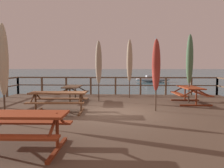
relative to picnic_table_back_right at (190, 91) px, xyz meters
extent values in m
plane|color=#2D5B6B|center=(-3.61, -2.36, -1.37)|extent=(600.00, 600.00, 0.00)
cube|color=brown|center=(-3.61, -2.36, -0.96)|extent=(12.57, 11.48, 0.81)
cube|color=brown|center=(-3.61, 3.23, 0.49)|extent=(12.27, 0.09, 0.08)
cube|color=brown|center=(-3.61, 3.23, 0.02)|extent=(12.27, 0.07, 0.06)
cube|color=brown|center=(-9.74, 3.23, -0.03)|extent=(0.10, 0.10, 1.05)
cube|color=brown|center=(-8.21, 3.23, -0.03)|extent=(0.10, 0.10, 1.05)
cube|color=brown|center=(-6.67, 3.23, -0.03)|extent=(0.10, 0.10, 1.05)
cube|color=brown|center=(-5.14, 3.23, -0.03)|extent=(0.10, 0.10, 1.05)
cube|color=brown|center=(-3.61, 3.23, -0.03)|extent=(0.10, 0.10, 1.05)
cube|color=brown|center=(-2.07, 3.23, -0.03)|extent=(0.10, 0.10, 1.05)
cube|color=brown|center=(-0.54, 3.23, -0.03)|extent=(0.10, 0.10, 1.05)
cube|color=brown|center=(0.99, 3.23, -0.03)|extent=(0.10, 0.10, 1.05)
cube|color=brown|center=(2.53, 3.23, -0.03)|extent=(0.10, 0.10, 1.05)
cube|color=brown|center=(-9.74, 1.83, -0.03)|extent=(0.10, 0.10, 1.05)
cube|color=brown|center=(-9.74, 3.23, -0.03)|extent=(0.10, 0.10, 1.05)
cube|color=brown|center=(2.53, 3.23, -0.03)|extent=(0.10, 0.10, 1.05)
cube|color=#993819|center=(0.00, 0.00, 0.18)|extent=(0.82, 2.00, 0.05)
cube|color=#993819|center=(0.56, 0.02, -0.12)|extent=(0.35, 1.98, 0.04)
cube|color=#993819|center=(-0.56, -0.02, -0.12)|extent=(0.35, 1.98, 0.04)
cube|color=maroon|center=(0.03, -0.81, -0.53)|extent=(1.40, 0.13, 0.06)
cylinder|color=maroon|center=(0.03, -0.81, -0.19)|extent=(0.07, 0.07, 0.74)
cylinder|color=maroon|center=(0.31, -0.80, 0.03)|extent=(0.63, 0.08, 0.37)
cylinder|color=maroon|center=(-0.25, -0.82, 0.03)|extent=(0.63, 0.08, 0.37)
cube|color=maroon|center=(-0.03, 0.81, -0.53)|extent=(1.40, 0.13, 0.06)
cylinder|color=maroon|center=(-0.03, 0.81, -0.19)|extent=(0.07, 0.07, 0.74)
cylinder|color=maroon|center=(0.25, 0.82, 0.03)|extent=(0.63, 0.08, 0.37)
cylinder|color=maroon|center=(-0.31, 0.80, 0.03)|extent=(0.63, 0.08, 0.37)
cube|color=brown|center=(-5.57, -2.47, 0.18)|extent=(2.09, 0.86, 0.05)
cube|color=brown|center=(-5.54, -3.03, -0.12)|extent=(2.07, 0.38, 0.04)
cube|color=brown|center=(-5.60, -1.91, -0.12)|extent=(2.07, 0.38, 0.04)
cube|color=brown|center=(-6.42, -2.51, -0.53)|extent=(0.15, 1.40, 0.06)
cylinder|color=brown|center=(-6.42, -2.51, -0.19)|extent=(0.07, 0.07, 0.74)
cylinder|color=brown|center=(-6.40, -2.79, 0.03)|extent=(0.09, 0.63, 0.37)
cylinder|color=brown|center=(-6.43, -2.23, 0.03)|extent=(0.09, 0.63, 0.37)
cube|color=brown|center=(-4.72, -2.43, -0.53)|extent=(0.15, 1.40, 0.06)
cylinder|color=brown|center=(-4.72, -2.43, -0.19)|extent=(0.07, 0.07, 0.74)
cylinder|color=brown|center=(-4.71, -2.71, 0.03)|extent=(0.09, 0.63, 0.37)
cylinder|color=brown|center=(-4.73, -2.15, 0.03)|extent=(0.09, 0.63, 0.37)
cube|color=brown|center=(-5.63, 0.31, 0.18)|extent=(0.80, 1.74, 0.05)
cube|color=brown|center=(-5.07, 0.32, -0.12)|extent=(0.32, 1.73, 0.04)
cube|color=brown|center=(-6.19, 0.30, -0.12)|extent=(0.32, 1.73, 0.04)
cube|color=#432F1F|center=(-5.62, -0.37, -0.53)|extent=(1.40, 0.11, 0.06)
cylinder|color=#432F1F|center=(-5.62, -0.37, -0.19)|extent=(0.07, 0.07, 0.74)
cylinder|color=#432F1F|center=(-5.34, -0.37, 0.03)|extent=(0.63, 0.07, 0.37)
cylinder|color=#432F1F|center=(-5.90, -0.38, 0.03)|extent=(0.63, 0.07, 0.37)
cube|color=#432F1F|center=(-5.65, 0.99, -0.53)|extent=(1.40, 0.11, 0.06)
cylinder|color=#432F1F|center=(-5.65, 0.99, -0.19)|extent=(0.07, 0.07, 0.74)
cylinder|color=#432F1F|center=(-5.37, 1.00, 0.03)|extent=(0.63, 0.07, 0.37)
cylinder|color=#432F1F|center=(-5.93, 0.99, 0.03)|extent=(0.63, 0.07, 0.37)
cube|color=#993819|center=(-5.39, -6.40, 0.18)|extent=(2.17, 0.80, 0.05)
cube|color=#993819|center=(-5.40, -5.84, -0.12)|extent=(2.16, 0.32, 0.04)
cube|color=maroon|center=(-4.49, -6.39, -0.53)|extent=(0.11, 1.40, 0.06)
cylinder|color=maroon|center=(-4.49, -6.39, -0.19)|extent=(0.07, 0.07, 0.74)
cylinder|color=maroon|center=(-4.48, -6.67, 0.03)|extent=(0.07, 0.63, 0.37)
cylinder|color=maroon|center=(-4.49, -6.11, 0.03)|extent=(0.07, 0.63, 0.37)
cylinder|color=#4C3828|center=(-0.06, 0.03, 0.96)|extent=(0.06, 0.06, 3.04)
ellipsoid|color=#4C704C|center=(-0.06, 0.03, 1.50)|extent=(0.32, 0.32, 2.31)
cylinder|color=#2D432D|center=(-0.06, 0.03, 1.33)|extent=(0.21, 0.21, 0.05)
cone|color=#4C3828|center=(-0.06, 0.03, 2.55)|extent=(0.10, 0.10, 0.14)
cylinder|color=#4C3828|center=(-4.37, 0.55, 0.86)|extent=(0.06, 0.06, 2.84)
ellipsoid|color=tan|center=(-4.37, 0.55, 1.36)|extent=(0.32, 0.32, 2.16)
cylinder|color=#685B4C|center=(-4.37, 0.55, 1.20)|extent=(0.21, 0.21, 0.05)
cone|color=#4C3828|center=(-4.37, 0.55, 2.35)|extent=(0.10, 0.10, 0.14)
cylinder|color=#4C3828|center=(-6.72, -4.20, 0.85)|extent=(0.06, 0.06, 2.82)
ellipsoid|color=#CCB793|center=(-6.72, -4.20, 1.35)|extent=(0.32, 0.32, 2.14)
cylinder|color=#7A6E58|center=(-6.72, -4.20, 1.19)|extent=(0.21, 0.21, 0.05)
cone|color=#4C3828|center=(-6.72, -4.20, 2.33)|extent=(0.10, 0.10, 0.14)
cylinder|color=#4C3828|center=(-1.90, -2.03, 0.75)|extent=(0.06, 0.06, 2.62)
ellipsoid|color=#A33328|center=(-1.90, -2.03, 1.21)|extent=(0.32, 0.32, 1.99)
cylinder|color=maroon|center=(-1.90, -2.03, 1.06)|extent=(0.21, 0.21, 0.05)
cone|color=#4C3828|center=(-1.90, -2.03, 2.13)|extent=(0.10, 0.10, 0.14)
cylinder|color=#4C3828|center=(-2.80, 1.71, 0.96)|extent=(0.06, 0.06, 3.03)
ellipsoid|color=tan|center=(-2.80, 1.71, 1.49)|extent=(0.32, 0.32, 2.30)
cylinder|color=#71614F|center=(-2.80, 1.71, 1.32)|extent=(0.21, 0.21, 0.05)
cone|color=#4C3828|center=(-2.80, 1.71, 2.54)|extent=(0.10, 0.10, 0.14)
ellipsoid|color=silver|center=(2.00, 28.28, -0.92)|extent=(6.20, 2.65, 0.90)
cube|color=silver|center=(1.70, 28.23, -0.42)|extent=(1.96, 1.38, 0.36)
cylinder|color=silver|center=(2.30, 28.33, 2.85)|extent=(0.10, 0.10, 7.00)
camera|label=1|loc=(-3.17, -10.89, 1.13)|focal=36.98mm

